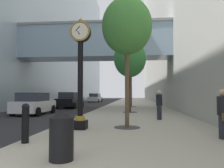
% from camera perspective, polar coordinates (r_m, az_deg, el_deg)
% --- Properties ---
extents(ground_plane, '(110.00, 110.00, 0.00)m').
position_cam_1_polar(ground_plane, '(29.52, -1.17, -5.58)').
color(ground_plane, '#262628').
rests_on(ground_plane, ground).
extents(sidewalk_right, '(7.04, 80.00, 0.14)m').
position_cam_1_polar(sidewalk_right, '(32.31, 5.70, -5.18)').
color(sidewalk_right, '#ADA593').
rests_on(sidewalk_right, ground).
extents(building_block_left, '(24.07, 80.00, 30.20)m').
position_cam_1_polar(building_block_left, '(38.23, -19.97, 18.24)').
color(building_block_left, '#93A8B7').
rests_on(building_block_left, ground).
extents(street_clock, '(0.84, 0.55, 4.55)m').
position_cam_1_polar(street_clock, '(9.18, -8.15, 4.19)').
color(street_clock, black).
rests_on(street_clock, sidewalk_right).
extents(bollard_nearest, '(0.22, 0.22, 1.15)m').
position_cam_1_polar(bollard_nearest, '(7.01, -21.39, -9.14)').
color(bollard_nearest, black).
rests_on(bollard_nearest, sidewalk_right).
extents(bollard_third, '(0.22, 0.22, 1.15)m').
position_cam_1_polar(bollard_third, '(13.09, -8.37, -6.13)').
color(bollard_third, black).
rests_on(bollard_third, sidewalk_right).
extents(street_tree_near, '(2.16, 2.16, 5.58)m').
position_cam_1_polar(street_tree_near, '(9.86, 3.84, 14.45)').
color(street_tree_near, '#333335').
rests_on(street_tree_near, sidewalk_right).
extents(street_tree_mid_near, '(2.49, 2.49, 5.58)m').
position_cam_1_polar(street_tree_mid_near, '(17.41, 4.63, 6.41)').
color(street_tree_mid_near, '#333335').
rests_on(street_tree_mid_near, sidewalk_right).
extents(street_tree_mid_far, '(2.82, 2.82, 6.88)m').
position_cam_1_polar(street_tree_mid_far, '(25.25, 4.91, 6.14)').
color(street_tree_mid_far, '#333335').
rests_on(street_tree_mid_far, sidewalk_right).
extents(trash_bin, '(0.53, 0.53, 1.05)m').
position_cam_1_polar(trash_bin, '(5.00, -12.85, -12.70)').
color(trash_bin, black).
rests_on(trash_bin, sidewalk_right).
extents(pedestrian_walking, '(0.35, 0.46, 1.58)m').
position_cam_1_polar(pedestrian_walking, '(7.92, 26.63, -6.64)').
color(pedestrian_walking, '#23232D').
rests_on(pedestrian_walking, sidewalk_right).
extents(pedestrian_by_clock, '(0.45, 0.45, 1.63)m').
position_cam_1_polar(pedestrian_by_clock, '(12.58, 12.05, -5.08)').
color(pedestrian_by_clock, '#23232D').
rests_on(pedestrian_by_clock, sidewalk_right).
extents(car_white_near, '(2.15, 4.10, 1.65)m').
position_cam_1_polar(car_white_near, '(17.84, -19.45, -4.85)').
color(car_white_near, silver).
rests_on(car_white_near, ground).
extents(car_black_mid, '(2.23, 4.63, 1.74)m').
position_cam_1_polar(car_black_mid, '(24.96, -10.73, -4.16)').
color(car_black_mid, black).
rests_on(car_black_mid, ground).
extents(car_silver_far, '(2.24, 4.72, 1.63)m').
position_cam_1_polar(car_silver_far, '(42.27, -4.37, -3.58)').
color(car_silver_far, '#B7BABF').
rests_on(car_silver_far, ground).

